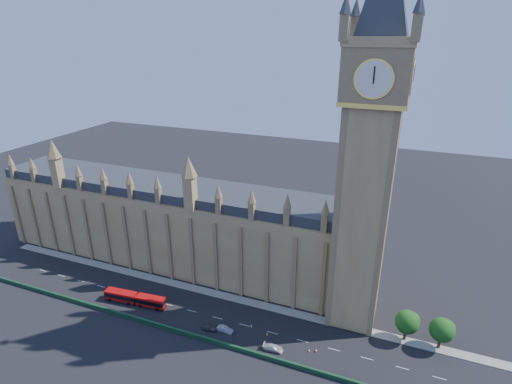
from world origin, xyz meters
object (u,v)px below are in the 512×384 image
(red_bus, at_px, (135,299))
(car_grey, at_px, (209,328))
(car_white, at_px, (273,348))
(car_silver, at_px, (225,329))

(red_bus, relative_size, car_grey, 4.81)
(car_grey, relative_size, car_white, 0.77)
(red_bus, relative_size, car_silver, 4.27)
(red_bus, distance_m, car_grey, 25.16)
(red_bus, height_order, car_white, red_bus)
(car_silver, bearing_deg, red_bus, 92.05)
(car_grey, bearing_deg, car_silver, -82.86)
(red_bus, height_order, car_silver, red_bus)
(car_grey, xyz_separation_m, car_white, (17.94, -0.71, 0.07))
(red_bus, bearing_deg, car_silver, -7.32)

